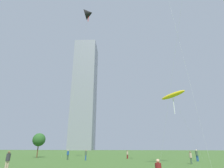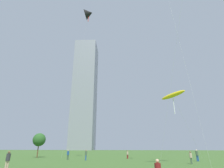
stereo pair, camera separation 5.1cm
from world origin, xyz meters
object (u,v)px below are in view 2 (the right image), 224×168
object	(u,v)px
kite_flying_1	(89,14)
person_standing_6	(68,154)
distant_highrise_0	(85,93)
kite_flying_4	(173,95)
person_standing_5	(191,157)
park_tree_0	(39,140)
person_standing_4	(197,154)
person_standing_1	(127,154)
person_standing_0	(8,159)
person_standing_2	(86,154)

from	to	relation	value
kite_flying_1	person_standing_6	bearing A→B (deg)	155.98
distant_highrise_0	kite_flying_4	bearing A→B (deg)	-73.34
person_standing_5	park_tree_0	world-z (taller)	park_tree_0
person_standing_5	kite_flying_1	bearing A→B (deg)	116.00
park_tree_0	person_standing_6	bearing A→B (deg)	-31.66
person_standing_4	person_standing_1	bearing A→B (deg)	-10.89
person_standing_0	kite_flying_1	xyz separation A→B (m)	(3.07, 14.76, 30.80)
person_standing_0	person_standing_4	world-z (taller)	person_standing_4
person_standing_2	kite_flying_1	xyz separation A→B (m)	(-0.76, -0.42, 30.84)
person_standing_2	person_standing_4	size ratio (longest dim) A/B	0.95
distant_highrise_0	park_tree_0	bearing A→B (deg)	-84.16
person_standing_0	person_standing_2	xyz separation A→B (m)	(3.83, 15.18, -0.04)
person_standing_4	person_standing_6	distance (m)	22.74
person_standing_2	kite_flying_4	size ratio (longest dim) A/B	0.16
kite_flying_4	park_tree_0	size ratio (longest dim) A/B	2.01
person_standing_0	distant_highrise_0	xyz separation A→B (m)	(-34.70, 134.81, 48.36)
person_standing_0	person_standing_6	distance (m)	16.08
kite_flying_1	kite_flying_4	world-z (taller)	kite_flying_1
person_standing_5	person_standing_6	distance (m)	21.19
person_standing_6	kite_flying_4	xyz separation A→B (m)	(19.01, -5.34, 9.07)
kite_flying_1	park_tree_0	size ratio (longest dim) A/B	6.31
person_standing_6	park_tree_0	size ratio (longest dim) A/B	0.33
person_standing_0	person_standing_5	xyz separation A→B (m)	(20.41, 10.02, -0.09)
person_standing_0	kite_flying_1	bearing A→B (deg)	40.82
distant_highrise_0	person_standing_1	bearing A→B (deg)	-74.94
person_standing_0	kite_flying_1	world-z (taller)	kite_flying_1
person_standing_5	distant_highrise_0	distance (m)	144.76
person_standing_2	person_standing_5	bearing A→B (deg)	72.95
person_standing_1	distant_highrise_0	world-z (taller)	distant_highrise_0
person_standing_6	kite_flying_4	distance (m)	21.73
kite_flying_1	park_tree_0	world-z (taller)	kite_flying_1
person_standing_4	distant_highrise_0	bearing A→B (deg)	-50.49
person_standing_1	kite_flying_1	world-z (taller)	kite_flying_1
person_standing_5	person_standing_2	bearing A→B (deg)	114.00
person_standing_5	person_standing_0	bearing A→B (deg)	157.42
distant_highrise_0	person_standing_4	bearing A→B (deg)	-71.01
person_standing_5	kite_flying_4	distance (m)	9.24
kite_flying_4	park_tree_0	bearing A→B (deg)	158.55
distant_highrise_0	person_standing_6	bearing A→B (deg)	-80.45
person_standing_1	person_standing_6	world-z (taller)	person_standing_6
person_standing_2	person_standing_0	bearing A→B (deg)	-13.94
person_standing_1	person_standing_5	bearing A→B (deg)	113.76
person_standing_0	distant_highrise_0	bearing A→B (deg)	67.02
person_standing_0	person_standing_1	distance (m)	23.77
person_standing_2	person_standing_4	world-z (taller)	person_standing_4
park_tree_0	kite_flying_1	bearing A→B (deg)	-29.94
person_standing_0	kite_flying_4	bearing A→B (deg)	-8.09
person_standing_2	park_tree_0	distance (m)	15.14
person_standing_2	person_standing_6	bearing A→B (deg)	-103.39
person_standing_6	distant_highrise_0	bearing A→B (deg)	-114.69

